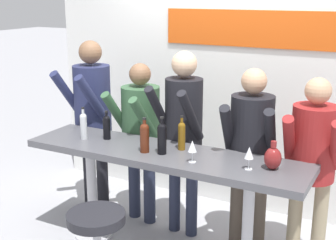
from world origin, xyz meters
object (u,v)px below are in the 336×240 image
Objects in this scene: wine_bottle_2 at (145,136)px; wine_glass_0 at (249,154)px; person_far_left at (92,107)px; person_center_right at (313,153)px; tasting_table at (163,168)px; wine_glass_1 at (192,147)px; wine_bottle_4 at (107,126)px; decorative_vase at (273,158)px; wine_bottle_1 at (84,125)px; person_left at (140,127)px; person_center_left at (183,124)px; wine_bottle_0 at (162,137)px; wine_bottle_3 at (182,134)px; person_center at (251,142)px.

wine_bottle_2 is 1.66× the size of wine_glass_0.
person_center_right is (2.23, -0.05, -0.12)m from person_far_left.
person_far_left is at bearing 154.92° from tasting_table.
wine_bottle_2 reaches higher than wine_glass_1.
wine_bottle_4 is 1.19× the size of decorative_vase.
person_left is at bearing 63.20° from wine_bottle_1.
person_center_left reaches higher than wine_bottle_0.
wine_bottle_3 is at bearing 131.56° from wine_glass_1.
wine_bottle_1 is (-0.79, -0.03, 0.28)m from tasting_table.
wine_bottle_4 is at bearing -142.37° from person_center_left.
wine_bottle_1 reaches higher than wine_bottle_4.
wine_bottle_0 is 0.15m from wine_bottle_2.
wine_bottle_1 is (-0.81, 0.02, -0.01)m from wine_bottle_0.
wine_bottle_0 is at bearing -16.75° from person_far_left.
person_left is at bearing 136.26° from tasting_table.
wine_bottle_0 is 1.06× the size of wine_bottle_1.
wine_glass_0 is (0.76, -0.06, 0.27)m from tasting_table.
tasting_table is at bearing 32.40° from wine_bottle_2.
wine_bottle_2 is (-0.10, -0.53, 0.01)m from person_center_left.
person_left reaches higher than decorative_vase.
person_left is 0.71m from wine_bottle_2.
decorative_vase is at bearing -121.20° from person_center_right.
tasting_table is 0.30m from wine_bottle_0.
wine_bottle_3 is (0.64, -0.38, 0.12)m from person_left.
person_left is 6.15× the size of wine_bottle_4.
tasting_table is 1.36× the size of person_far_left.
person_center_left reaches higher than decorative_vase.
wine_bottle_3 is at bearing 164.85° from wine_glass_0.
wine_bottle_4 is at bearing -175.91° from wine_bottle_3.
person_center_left is at bearing 6.16° from person_far_left.
wine_bottle_0 is (0.02, -0.05, 0.29)m from tasting_table.
person_center_left is at bearing 172.58° from person_center.
wine_glass_0 is 0.44m from wine_glass_1.
person_center_left is (0.49, -0.05, 0.11)m from person_left.
wine_glass_1 is at bearing -13.87° from person_far_left.
person_left is 1.40m from wine_glass_0.
wine_bottle_1 is at bearing -177.85° from decorative_vase.
wine_bottle_0 reaches higher than wine_glass_1.
person_center_left is 0.54m from wine_bottle_2.
person_center_right is 0.65m from wine_glass_0.
tasting_table is at bearing 175.70° from wine_glass_0.
decorative_vase is (1.04, 0.11, -0.05)m from wine_bottle_2.
person_center_right is at bearing 25.13° from wine_bottle_0.
person_far_left reaches higher than wine_bottle_2.
person_center_left is (1.08, -0.07, -0.01)m from person_far_left.
person_far_left reaches higher than decorative_vase.
person_far_left is at bearing 120.06° from wine_bottle_1.
person_center_left is at bearing 79.65° from wine_bottle_2.
decorative_vase is (2.02, -0.49, -0.05)m from person_far_left.
wine_bottle_1 is 1.13× the size of wine_bottle_4.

